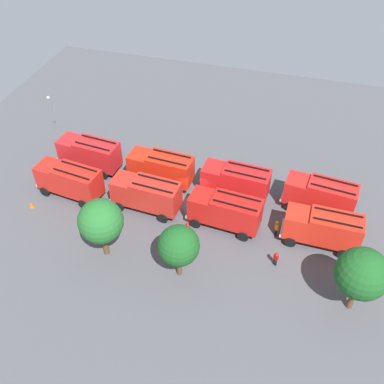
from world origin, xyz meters
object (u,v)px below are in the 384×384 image
(fire_truck_4, at_px, (323,228))
(traffic_cone_0, at_px, (84,148))
(firefighter_1, at_px, (276,228))
(tree_0, at_px, (362,274))
(fire_truck_6, at_px, (146,193))
(fire_truck_5, at_px, (225,210))
(lamppost, at_px, (53,115))
(firefighter_0, at_px, (51,168))
(fire_truck_1, at_px, (236,181))
(fire_truck_7, at_px, (69,180))
(fire_truck_3, at_px, (90,153))
(traffic_cone_1, at_px, (31,205))
(fire_truck_2, at_px, (161,167))
(tree_1, at_px, (179,246))
(firefighter_3, at_px, (276,258))
(tree_2, at_px, (101,221))
(fire_truck_0, at_px, (320,195))
(firefighter_2, at_px, (188,229))

(fire_truck_4, xyz_separation_m, traffic_cone_0, (28.44, -7.42, -1.81))
(firefighter_1, distance_m, tree_0, 10.22)
(fire_truck_6, xyz_separation_m, traffic_cone_0, (10.96, -7.52, -1.81))
(fire_truck_5, bearing_deg, lamppost, -15.37)
(firefighter_0, distance_m, lamppost, 7.19)
(fire_truck_6, distance_m, firefighter_1, 13.35)
(fire_truck_1, height_order, fire_truck_7, same)
(fire_truck_3, bearing_deg, traffic_cone_1, 73.26)
(fire_truck_2, bearing_deg, tree_0, 156.11)
(tree_1, distance_m, traffic_cone_0, 22.39)
(fire_truck_6, height_order, firefighter_1, fire_truck_6)
(fire_truck_6, relative_size, tree_0, 1.11)
(fire_truck_4, relative_size, traffic_cone_1, 11.03)
(firefighter_3, height_order, tree_2, tree_2)
(fire_truck_0, bearing_deg, tree_0, 114.33)
(fire_truck_5, height_order, tree_1, tree_1)
(fire_truck_2, xyz_separation_m, firefighter_3, (-13.72, 8.10, -1.27))
(fire_truck_4, distance_m, fire_truck_5, 9.26)
(tree_0, bearing_deg, fire_truck_7, -12.16)
(fire_truck_2, bearing_deg, traffic_cone_0, -11.81)
(firefighter_1, bearing_deg, fire_truck_6, -24.57)
(fire_truck_7, bearing_deg, fire_truck_4, -171.73)
(firefighter_2, distance_m, traffic_cone_0, 18.86)
(traffic_cone_0, bearing_deg, traffic_cone_1, 85.66)
(firefighter_1, bearing_deg, traffic_cone_1, -17.57)
(fire_truck_0, relative_size, fire_truck_2, 1.01)
(fire_truck_1, distance_m, firefighter_3, 9.92)
(firefighter_1, bearing_deg, fire_truck_2, -42.86)
(firefighter_1, height_order, firefighter_2, firefighter_1)
(firefighter_2, distance_m, tree_1, 5.50)
(traffic_cone_1, bearing_deg, traffic_cone_0, -94.34)
(firefighter_3, bearing_deg, fire_truck_1, 64.65)
(fire_truck_1, distance_m, traffic_cone_1, 21.52)
(tree_2, bearing_deg, fire_truck_1, -131.88)
(fire_truck_2, height_order, fire_truck_4, same)
(fire_truck_4, bearing_deg, firefighter_1, 2.75)
(firefighter_3, bearing_deg, fire_truck_7, 111.90)
(fire_truck_7, relative_size, lamppost, 1.19)
(fire_truck_1, bearing_deg, firefighter_1, 142.31)
(fire_truck_0, distance_m, traffic_cone_0, 28.10)
(fire_truck_2, relative_size, fire_truck_5, 1.00)
(firefighter_0, bearing_deg, fire_truck_7, 121.17)
(fire_truck_6, bearing_deg, fire_truck_3, -24.23)
(fire_truck_2, distance_m, traffic_cone_0, 11.60)
(fire_truck_3, xyz_separation_m, tree_2, (-6.89, 11.31, 2.09))
(traffic_cone_0, relative_size, lamppost, 0.11)
(firefighter_3, bearing_deg, tree_2, 131.62)
(fire_truck_1, height_order, fire_truck_4, same)
(tree_2, bearing_deg, fire_truck_5, -146.74)
(fire_truck_2, xyz_separation_m, fire_truck_6, (0.07, 4.37, 0.00))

